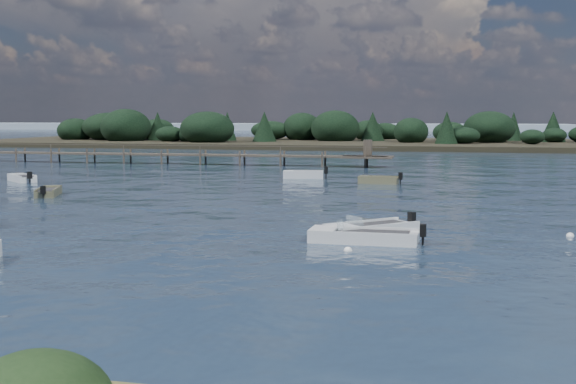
% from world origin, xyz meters
% --- Properties ---
extents(ground, '(400.00, 400.00, 0.00)m').
position_xyz_m(ground, '(0.00, 60.00, 0.00)').
color(ground, '#172436').
rests_on(ground, ground).
extents(dinghy_mid_white_b, '(3.98, 3.91, 1.09)m').
position_xyz_m(dinghy_mid_white_b, '(8.92, 7.15, 0.14)').
color(dinghy_mid_white_b, silver).
rests_on(dinghy_mid_white_b, ground).
extents(tender_far_white, '(3.69, 1.79, 1.24)m').
position_xyz_m(tender_far_white, '(0.43, 33.91, 0.18)').
color(tender_far_white, silver).
rests_on(tender_far_white, ground).
extents(dinghy_mid_white_a, '(4.61, 1.65, 1.08)m').
position_xyz_m(dinghy_mid_white_a, '(8.82, 5.21, 0.14)').
color(dinghy_mid_white_a, silver).
rests_on(dinghy_mid_white_a, ground).
extents(tender_far_grey_b, '(3.29, 1.41, 1.11)m').
position_xyz_m(tender_far_grey_b, '(6.85, 30.61, 0.16)').
color(tender_far_grey_b, '#6E6B49').
rests_on(tender_far_grey_b, ground).
extents(tender_far_grey, '(3.21, 2.92, 1.12)m').
position_xyz_m(tender_far_grey, '(-20.12, 26.12, 0.16)').
color(tender_far_grey, silver).
rests_on(tender_far_grey, ground).
extents(dinghy_extra_a, '(2.36, 3.71, 1.01)m').
position_xyz_m(dinghy_extra_a, '(-12.78, 17.78, 0.14)').
color(dinghy_extra_a, '#6E6B49').
rests_on(dinghy_extra_a, ground).
extents(buoy_b, '(0.32, 0.32, 0.32)m').
position_xyz_m(buoy_b, '(8.49, 3.20, 0.00)').
color(buoy_b, white).
rests_on(buoy_b, ground).
extents(buoy_d, '(0.32, 0.32, 0.32)m').
position_xyz_m(buoy_d, '(17.12, 8.59, 0.00)').
color(buoy_d, white).
rests_on(buoy_d, ground).
extents(jetty, '(64.50, 3.20, 3.40)m').
position_xyz_m(jetty, '(-21.74, 47.99, 0.98)').
color(jetty, '#463D33').
rests_on(jetty, ground).
extents(far_headland, '(190.00, 40.00, 5.80)m').
position_xyz_m(far_headland, '(25.00, 100.00, 1.96)').
color(far_headland, black).
rests_on(far_headland, ground).
extents(distant_haze, '(280.00, 20.00, 2.40)m').
position_xyz_m(distant_haze, '(-90.00, 230.00, 0.00)').
color(distant_haze, '#8D9EAE').
rests_on(distant_haze, ground).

